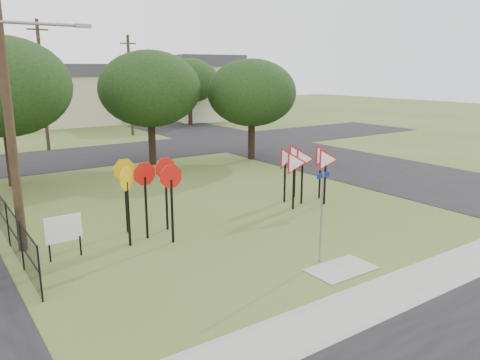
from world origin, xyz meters
name	(u,v)px	position (x,y,z in m)	size (l,w,h in m)	color
ground	(288,245)	(0.00, 0.00, 0.00)	(140.00, 140.00, 0.00)	#41551F
sidewalk	(393,293)	(0.00, -4.20, 0.01)	(30.00, 1.60, 0.02)	gray
planting_strip	(434,312)	(0.00, -5.40, 0.01)	(30.00, 0.80, 0.02)	#41551F
street_right	(329,159)	(12.00, 10.00, 0.01)	(8.00, 50.00, 0.02)	black
street_far	(94,155)	(0.00, 20.00, 0.01)	(60.00, 8.00, 0.02)	black
curb_pad	(341,269)	(0.00, -2.40, 0.01)	(2.00, 1.20, 0.02)	gray
street_name_sign	(322,211)	(-0.16, -1.66, 1.60)	(0.57, 0.11, 2.77)	gray
stop_sign_cluster	(147,182)	(-3.49, 3.27, 1.97)	(2.47, 1.92, 2.69)	black
yield_sign_cluster	(304,161)	(3.86, 3.51, 1.84)	(3.18, 2.08, 2.51)	black
info_board	(64,230)	(-6.37, 3.00, 0.92)	(1.10, 0.08, 1.37)	black
utility_pole_main	(8,85)	(-7.24, 4.50, 5.21)	(3.55, 0.33, 10.00)	#3E2D1C
far_pole_a	(43,85)	(-2.00, 24.00, 4.60)	(1.40, 0.24, 9.00)	#3E2D1C
far_pole_b	(130,85)	(6.00, 28.00, 4.35)	(1.40, 0.24, 8.50)	#3E2D1C
fence_run	(2,215)	(-7.60, 6.25, 0.78)	(0.05, 11.55, 1.50)	black
house_mid	(69,94)	(4.00, 40.00, 3.15)	(8.40, 8.40, 6.20)	beige
house_right	(204,87)	(18.00, 36.00, 3.65)	(8.30, 8.30, 7.20)	beige
tree_near_left	(2,87)	(-6.00, 14.00, 4.86)	(6.40, 6.40, 7.27)	black
tree_near_mid	(150,89)	(2.00, 15.00, 4.54)	(6.00, 6.00, 6.80)	black
tree_near_right	(252,93)	(8.00, 13.00, 4.22)	(5.60, 5.60, 6.33)	black
tree_far_right	(189,81)	(14.00, 32.00, 4.54)	(6.00, 6.00, 6.80)	black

